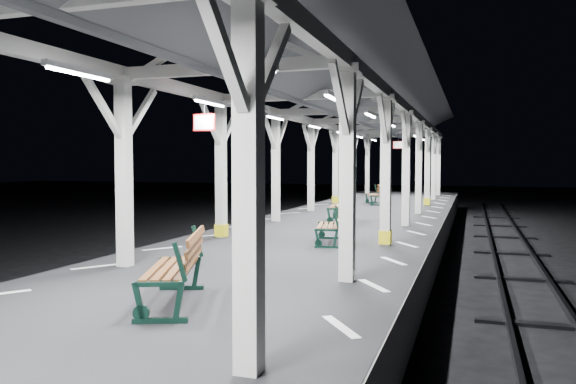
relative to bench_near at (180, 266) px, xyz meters
The scene contains 11 objects.
ground 4.37m from the bench_near, 93.56° to the left, with size 120.00×120.00×0.00m, color black.
platform 4.22m from the bench_near, 93.56° to the left, with size 6.00×50.00×1.00m, color black.
hazard_stripes_left 4.93m from the bench_near, 123.47° to the left, with size 1.00×48.00×0.01m, color silver.
hazard_stripes_right 4.67m from the bench_near, 61.77° to the left, with size 1.00×48.00×0.01m, color silver.
track_left 6.81m from the bench_near, 142.10° to the left, with size 2.20×60.00×0.16m.
track_right 6.43m from the bench_near, 40.76° to the left, with size 2.20×60.00×0.16m.
canopy 5.10m from the bench_near, 93.58° to the left, with size 5.40×49.00×4.65m.
bench_near is the anchor object (origin of this frame).
bench_mid 5.99m from the bench_near, 84.63° to the left, with size 0.86×1.59×0.82m.
bench_far 10.65m from the bench_near, 91.23° to the left, with size 0.90×1.86×0.97m.
bench_extra 18.19m from the bench_near, 91.41° to the left, with size 1.03×1.66×0.85m.
Camera 1 is at (3.83, -10.46, 2.84)m, focal length 35.00 mm.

